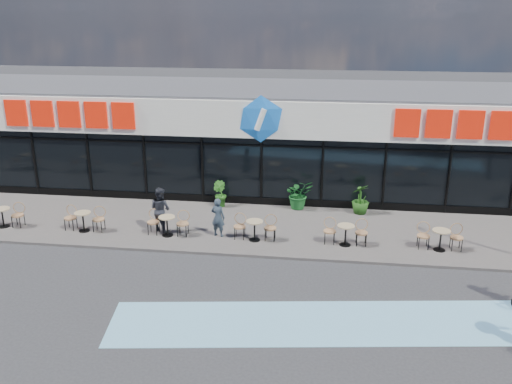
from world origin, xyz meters
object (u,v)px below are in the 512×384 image
potted_plant_left (220,194)px  potted_plant_mid (299,194)px  potted_plant_right (361,199)px  patron_right (160,209)px  patron_left (218,217)px

potted_plant_left → potted_plant_mid: (3.29, 0.17, 0.08)m
potted_plant_right → potted_plant_mid: bearing=174.3°
potted_plant_left → patron_right: patron_right is taller
potted_plant_right → patron_right: patron_right is taller
potted_plant_right → patron_right: size_ratio=0.73×
potted_plant_left → potted_plant_mid: 3.29m
patron_right → potted_plant_right: bearing=-135.9°
potted_plant_right → potted_plant_left: bearing=179.2°
potted_plant_right → patron_left: size_ratio=0.84×
potted_plant_mid → patron_right: size_ratio=0.74×
patron_left → potted_plant_left: bearing=-64.7°
patron_left → patron_right: size_ratio=0.87×
patron_left → patron_right: bearing=8.8°
potted_plant_mid → patron_left: patron_left is taller
patron_left → potted_plant_right: bearing=-135.0°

